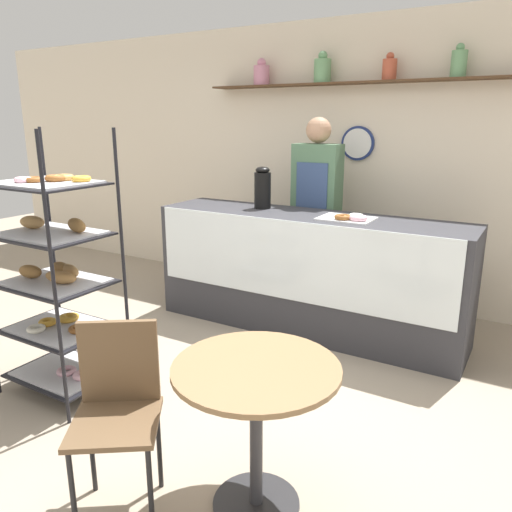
{
  "coord_description": "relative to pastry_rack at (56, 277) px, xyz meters",
  "views": [
    {
      "loc": [
        1.69,
        -2.4,
        1.77
      ],
      "look_at": [
        0.0,
        0.47,
        0.86
      ],
      "focal_mm": 35.0,
      "sensor_mm": 36.0,
      "label": 1
    }
  ],
  "objects": [
    {
      "name": "pastry_rack",
      "position": [
        0.0,
        0.0,
        0.0
      ],
      "size": [
        0.71,
        0.56,
        1.73
      ],
      "color": "black",
      "rests_on": "ground_plane"
    },
    {
      "name": "back_wall",
      "position": [
        0.97,
        2.77,
        0.57
      ],
      "size": [
        10.0,
        0.3,
        2.7
      ],
      "color": "beige",
      "rests_on": "ground_plane"
    },
    {
      "name": "cafe_chair",
      "position": [
        1.1,
        -0.57,
        -0.25
      ],
      "size": [
        0.53,
        0.53,
        0.89
      ],
      "rotation": [
        0.0,
        0.0,
        6.89
      ],
      "color": "black",
      "rests_on": "ground_plane"
    },
    {
      "name": "cafe_table",
      "position": [
        1.66,
        -0.28,
        -0.24
      ],
      "size": [
        0.75,
        0.75,
        0.73
      ],
      "color": "#262628",
      "rests_on": "ground_plane"
    },
    {
      "name": "ground_plane",
      "position": [
        0.97,
        0.42,
        -0.79
      ],
      "size": [
        14.0,
        14.0,
        0.0
      ],
      "primitive_type": "plane",
      "color": "gray"
    },
    {
      "name": "person_worker",
      "position": [
        0.84,
        2.21,
        0.2
      ],
      "size": [
        0.42,
        0.23,
        1.8
      ],
      "color": "#282833",
      "rests_on": "ground_plane"
    },
    {
      "name": "display_counter",
      "position": [
        0.97,
        1.75,
        -0.29
      ],
      "size": [
        2.66,
        0.63,
        1.01
      ],
      "color": "#333338",
      "rests_on": "ground_plane"
    },
    {
      "name": "coffee_carafe",
      "position": [
        0.49,
        1.83,
        0.4
      ],
      "size": [
        0.15,
        0.15,
        0.37
      ],
      "color": "black",
      "rests_on": "display_counter"
    },
    {
      "name": "donut_tray_counter",
      "position": [
        1.35,
        1.69,
        0.24
      ],
      "size": [
        0.42,
        0.32,
        0.05
      ],
      "color": "white",
      "rests_on": "display_counter"
    }
  ]
}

